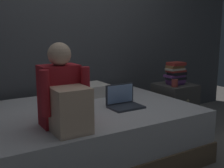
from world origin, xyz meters
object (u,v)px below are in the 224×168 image
object	(u,v)px
nightstand	(174,107)
person_sitting	(64,96)
bed	(89,133)
mug	(175,83)
pillow	(83,91)
clothes_pile	(107,90)
laptop	(124,102)
book_stack	(176,74)

from	to	relation	value
nightstand	person_sitting	xyz separation A→B (m)	(-1.72, -0.58, 0.48)
bed	nightstand	distance (m)	1.31
person_sitting	nightstand	bearing A→B (deg)	18.58
bed	mug	world-z (taller)	mug
pillow	clothes_pile	xyz separation A→B (m)	(0.25, -0.10, -0.00)
bed	pillow	world-z (taller)	pillow
clothes_pile	pillow	bearing A→B (deg)	158.67
person_sitting	pillow	xyz separation A→B (m)	(0.58, 0.88, -0.19)
laptop	book_stack	xyz separation A→B (m)	(0.98, 0.31, 0.16)
pillow	clothes_pile	world-z (taller)	pillow
nightstand	pillow	xyz separation A→B (m)	(-1.14, 0.30, 0.29)
bed	laptop	bearing A→B (deg)	-29.94
pillow	nightstand	bearing A→B (deg)	-14.67
mug	clothes_pile	distance (m)	0.82
person_sitting	book_stack	size ratio (longest dim) A/B	2.36
laptop	clothes_pile	xyz separation A→B (m)	(0.12, 0.52, 0.01)
person_sitting	book_stack	world-z (taller)	person_sitting
laptop	mug	world-z (taller)	laptop
nightstand	person_sitting	bearing A→B (deg)	-161.42
bed	nightstand	world-z (taller)	nightstand
mug	laptop	bearing A→B (deg)	-166.80
book_stack	mug	bearing A→B (deg)	-136.45
nightstand	clothes_pile	world-z (taller)	clothes_pile
person_sitting	clothes_pile	xyz separation A→B (m)	(0.83, 0.78, -0.19)
nightstand	book_stack	world-z (taller)	book_stack
nightstand	laptop	xyz separation A→B (m)	(-1.00, -0.32, 0.28)
book_stack	clothes_pile	world-z (taller)	book_stack
person_sitting	clothes_pile	distance (m)	1.16
pillow	book_stack	xyz separation A→B (m)	(1.12, -0.31, 0.15)
book_stack	nightstand	bearing A→B (deg)	37.20
bed	pillow	bearing A→B (deg)	70.36
person_sitting	pillow	bearing A→B (deg)	56.49
mug	bed	bearing A→B (deg)	-178.44
bed	person_sitting	distance (m)	0.79
person_sitting	pillow	distance (m)	1.07
laptop	pillow	xyz separation A→B (m)	(-0.14, 0.62, 0.01)
pillow	book_stack	bearing A→B (deg)	-15.60
mug	clothes_pile	xyz separation A→B (m)	(-0.76, 0.32, -0.06)
nightstand	person_sitting	distance (m)	1.88
bed	book_stack	world-z (taller)	book_stack
bed	person_sitting	size ratio (longest dim) A/B	3.05
pillow	mug	bearing A→B (deg)	-22.50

